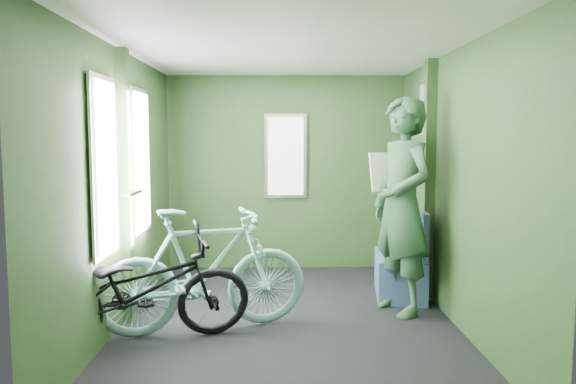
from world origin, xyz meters
name	(u,v)px	position (x,y,z in m)	size (l,w,h in m)	color
room	(284,153)	(-0.04, 0.04, 1.44)	(4.00, 4.02, 2.31)	black
bicycle_black	(142,345)	(-1.12, -0.56, 0.00)	(0.58, 1.67, 0.88)	black
bicycle_mint	(205,332)	(-0.68, -0.30, 0.00)	(0.48, 1.71, 1.03)	#94D8D2
passenger	(402,206)	(1.01, 0.21, 0.96)	(0.69, 0.82, 1.92)	#2B4F31
waste_box	(414,256)	(1.26, 0.73, 0.40)	(0.23, 0.33, 0.79)	gray
bench_seat	(402,270)	(1.14, 0.75, 0.26)	(0.55, 0.87, 0.87)	navy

